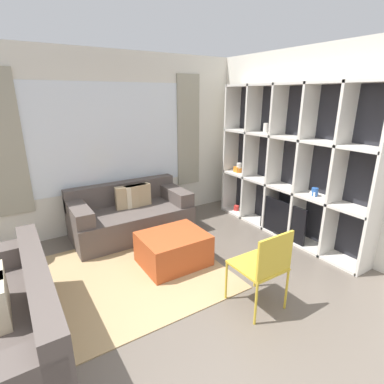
{
  "coord_description": "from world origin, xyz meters",
  "views": [
    {
      "loc": [
        -1.42,
        -1.43,
        2.07
      ],
      "look_at": [
        0.58,
        1.73,
        0.85
      ],
      "focal_mm": 28.0,
      "sensor_mm": 36.0,
      "label": 1
    }
  ],
  "objects_px": {
    "shelving_unit": "(289,166)",
    "ottoman": "(173,249)",
    "couch_main": "(131,215)",
    "couch_side": "(1,327)",
    "folding_chair": "(264,264)"
  },
  "relations": [
    {
      "from": "shelving_unit",
      "to": "ottoman",
      "type": "height_order",
      "value": "shelving_unit"
    },
    {
      "from": "couch_main",
      "to": "ottoman",
      "type": "bearing_deg",
      "value": -84.02
    },
    {
      "from": "shelving_unit",
      "to": "couch_main",
      "type": "distance_m",
      "value": 2.5
    },
    {
      "from": "shelving_unit",
      "to": "couch_side",
      "type": "bearing_deg",
      "value": -174.1
    },
    {
      "from": "shelving_unit",
      "to": "couch_side",
      "type": "distance_m",
      "value": 3.86
    },
    {
      "from": "shelving_unit",
      "to": "folding_chair",
      "type": "relative_size",
      "value": 3.04
    },
    {
      "from": "shelving_unit",
      "to": "ottoman",
      "type": "relative_size",
      "value": 3.26
    },
    {
      "from": "couch_side",
      "to": "ottoman",
      "type": "distance_m",
      "value": 1.93
    },
    {
      "from": "couch_main",
      "to": "folding_chair",
      "type": "height_order",
      "value": "folding_chair"
    },
    {
      "from": "couch_main",
      "to": "couch_side",
      "type": "relative_size",
      "value": 0.95
    },
    {
      "from": "couch_side",
      "to": "ottoman",
      "type": "bearing_deg",
      "value": 105.51
    },
    {
      "from": "couch_side",
      "to": "folding_chair",
      "type": "bearing_deg",
      "value": 72.21
    },
    {
      "from": "folding_chair",
      "to": "shelving_unit",
      "type": "bearing_deg",
      "value": -145.09
    },
    {
      "from": "couch_side",
      "to": "ottoman",
      "type": "xyz_separation_m",
      "value": [
        1.86,
        0.52,
        -0.09
      ]
    },
    {
      "from": "couch_main",
      "to": "couch_side",
      "type": "bearing_deg",
      "value": -136.63
    }
  ]
}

